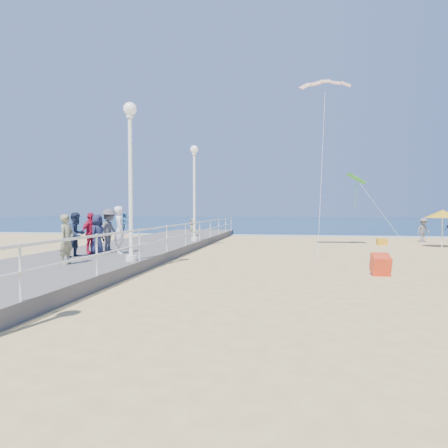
% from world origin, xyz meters
% --- Properties ---
extents(ground, '(160.00, 160.00, 0.00)m').
position_xyz_m(ground, '(0.00, 0.00, 0.00)').
color(ground, '#E3C176').
rests_on(ground, ground).
extents(ocean, '(160.00, 90.00, 0.05)m').
position_xyz_m(ocean, '(0.00, 65.00, 0.01)').
color(ocean, '#0C2C4C').
rests_on(ocean, ground).
extents(surf_line, '(160.00, 1.20, 0.04)m').
position_xyz_m(surf_line, '(0.00, 20.50, 0.03)').
color(surf_line, silver).
rests_on(surf_line, ground).
extents(boardwalk, '(5.00, 44.00, 0.40)m').
position_xyz_m(boardwalk, '(-7.50, 0.00, 0.20)').
color(boardwalk, slate).
rests_on(boardwalk, ground).
extents(railing, '(0.05, 42.00, 0.55)m').
position_xyz_m(railing, '(-5.05, 0.00, 1.25)').
color(railing, white).
rests_on(railing, boardwalk).
extents(lamp_post_mid, '(0.44, 0.44, 5.32)m').
position_xyz_m(lamp_post_mid, '(-5.35, 0.00, 3.66)').
color(lamp_post_mid, white).
rests_on(lamp_post_mid, boardwalk).
extents(lamp_post_far, '(0.44, 0.44, 5.32)m').
position_xyz_m(lamp_post_far, '(-5.35, 9.00, 3.66)').
color(lamp_post_far, white).
rests_on(lamp_post_far, boardwalk).
extents(woman_holding_toddler, '(0.68, 0.80, 1.88)m').
position_xyz_m(woman_holding_toddler, '(-6.72, 2.18, 1.34)').
color(woman_holding_toddler, white).
rests_on(woman_holding_toddler, boardwalk).
extents(toddler_held, '(0.40, 0.45, 0.75)m').
position_xyz_m(toddler_held, '(-6.57, 2.33, 1.63)').
color(toddler_held, teal).
rests_on(toddler_held, boardwalk).
extents(spectator_2, '(0.82, 1.23, 1.78)m').
position_xyz_m(spectator_2, '(-7.55, 2.96, 1.29)').
color(spectator_2, '#504F54').
rests_on(spectator_2, boardwalk).
extents(spectator_3, '(0.58, 1.01, 1.63)m').
position_xyz_m(spectator_3, '(-7.86, 1.93, 1.21)').
color(spectator_3, '#C2183D').
rests_on(spectator_3, boardwalk).
extents(spectator_4, '(0.50, 0.76, 1.55)m').
position_xyz_m(spectator_4, '(-7.46, 1.74, 1.17)').
color(spectator_4, '#1B1F3B').
rests_on(spectator_4, boardwalk).
extents(spectator_6, '(0.41, 0.60, 1.59)m').
position_xyz_m(spectator_6, '(-7.00, -1.17, 1.19)').
color(spectator_6, '#837F5B').
rests_on(spectator_6, boardwalk).
extents(spectator_7, '(0.78, 0.91, 1.64)m').
position_xyz_m(spectator_7, '(-7.79, 0.79, 1.22)').
color(spectator_7, '#1C253E').
rests_on(spectator_7, boardwalk).
extents(beach_walker_a, '(1.20, 1.04, 1.61)m').
position_xyz_m(beach_walker_a, '(8.68, 15.53, 0.81)').
color(beach_walker_a, slate).
rests_on(beach_walker_a, ground).
extents(beach_walker_c, '(0.90, 0.90, 1.57)m').
position_xyz_m(beach_walker_c, '(-6.41, 13.05, 0.79)').
color(beach_walker_c, '#7D7856').
rests_on(beach_walker_c, ground).
extents(box_kite, '(0.58, 0.73, 0.74)m').
position_xyz_m(box_kite, '(2.84, 0.75, 0.30)').
color(box_kite, red).
rests_on(box_kite, ground).
extents(beach_umbrella, '(1.90, 1.90, 2.14)m').
position_xyz_m(beach_umbrella, '(8.39, 11.41, 1.91)').
color(beach_umbrella, white).
rests_on(beach_umbrella, ground).
extents(beach_chair_left, '(0.55, 0.55, 0.40)m').
position_xyz_m(beach_chair_left, '(5.43, 12.61, 0.20)').
color(beach_chair_left, orange).
rests_on(beach_chair_left, ground).
extents(kite_parafoil, '(2.63, 0.94, 0.65)m').
position_xyz_m(kite_parafoil, '(1.68, 8.51, 8.72)').
color(kite_parafoil, orange).
extents(kite_diamond_green, '(1.04, 1.18, 0.60)m').
position_xyz_m(kite_diamond_green, '(3.78, 11.88, 4.00)').
color(kite_diamond_green, green).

